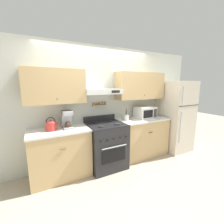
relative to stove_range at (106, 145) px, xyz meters
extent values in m
plane|color=#B2A38E|center=(0.00, -0.25, -0.48)|extent=(16.00, 16.00, 0.00)
cube|color=silver|center=(0.00, 0.39, 0.80)|extent=(5.20, 0.08, 2.55)
cube|color=tan|center=(-0.92, 0.19, 1.23)|extent=(1.06, 0.33, 0.62)
sphere|color=brown|center=(-0.92, 0.01, 1.02)|extent=(0.02, 0.02, 0.02)
cube|color=tan|center=(1.01, 0.19, 1.23)|extent=(1.23, 0.33, 0.62)
sphere|color=brown|center=(1.01, 0.01, 1.02)|extent=(0.02, 0.02, 0.02)
cube|color=silver|center=(0.00, 0.17, 1.12)|extent=(0.78, 0.37, 0.11)
cube|color=black|center=(0.22, -0.02, 1.12)|extent=(0.19, 0.01, 0.05)
cube|color=tan|center=(0.00, 0.31, 0.81)|extent=(0.34, 0.07, 0.02)
cylinder|color=olive|center=(-0.14, 0.31, 0.85)|extent=(0.03, 0.03, 0.06)
cylinder|color=olive|center=(-0.07, 0.31, 0.85)|extent=(0.03, 0.03, 0.06)
cylinder|color=olive|center=(0.00, 0.31, 0.85)|extent=(0.03, 0.03, 0.06)
cylinder|color=olive|center=(0.07, 0.31, 0.85)|extent=(0.03, 0.03, 0.06)
cylinder|color=olive|center=(0.14, 0.31, 0.85)|extent=(0.03, 0.03, 0.06)
cube|color=tan|center=(-0.92, 0.06, -0.03)|extent=(1.06, 0.58, 0.89)
cube|color=white|center=(-0.92, 0.06, 0.43)|extent=(1.08, 0.60, 0.03)
cylinder|color=brown|center=(-0.92, -0.24, 0.19)|extent=(0.10, 0.01, 0.01)
cube|color=tan|center=(1.01, 0.06, -0.03)|extent=(1.23, 0.58, 0.89)
cube|color=white|center=(1.01, 0.06, 0.43)|extent=(1.26, 0.60, 0.03)
cylinder|color=brown|center=(1.01, -0.24, 0.19)|extent=(0.10, 0.01, 0.01)
cube|color=#232326|center=(0.00, 0.00, -0.01)|extent=(0.75, 0.69, 0.93)
cube|color=black|center=(0.00, -0.35, -0.08)|extent=(0.51, 0.01, 0.26)
cylinder|color=#ADAFB5|center=(0.00, -0.37, 0.10)|extent=(0.52, 0.02, 0.02)
cube|color=black|center=(0.00, 0.00, 0.46)|extent=(0.75, 0.69, 0.01)
cylinder|color=#232326|center=(-0.18, -0.17, 0.48)|extent=(0.11, 0.11, 0.02)
cylinder|color=#232326|center=(0.18, -0.17, 0.48)|extent=(0.11, 0.11, 0.02)
cylinder|color=#232326|center=(-0.18, 0.16, 0.48)|extent=(0.11, 0.11, 0.02)
cylinder|color=#232326|center=(0.18, 0.16, 0.48)|extent=(0.11, 0.11, 0.02)
cylinder|color=black|center=(-0.27, -0.36, 0.25)|extent=(0.03, 0.02, 0.03)
cylinder|color=black|center=(-0.13, -0.36, 0.25)|extent=(0.03, 0.02, 0.03)
cylinder|color=black|center=(0.00, -0.36, 0.25)|extent=(0.03, 0.02, 0.03)
cylinder|color=black|center=(0.13, -0.36, 0.25)|extent=(0.03, 0.02, 0.03)
cylinder|color=black|center=(0.27, -0.36, 0.25)|extent=(0.03, 0.02, 0.03)
cube|color=#232326|center=(0.00, 0.32, 0.52)|extent=(0.75, 0.04, 0.11)
cube|color=beige|center=(2.03, -0.03, 0.44)|extent=(0.73, 0.75, 1.82)
cube|color=black|center=(2.03, -0.41, 0.76)|extent=(0.73, 0.01, 0.01)
cylinder|color=#ADAFB5|center=(1.75, -0.43, 1.02)|extent=(0.02, 0.02, 0.40)
cylinder|color=#ADAFB5|center=(1.75, -0.43, 0.25)|extent=(0.02, 0.02, 0.77)
cylinder|color=red|center=(-1.04, 0.10, 0.52)|extent=(0.18, 0.18, 0.14)
ellipsoid|color=red|center=(-1.04, 0.10, 0.59)|extent=(0.17, 0.17, 0.08)
sphere|color=black|center=(-1.04, 0.10, 0.64)|extent=(0.02, 0.02, 0.02)
cylinder|color=red|center=(-0.96, 0.10, 0.54)|extent=(0.11, 0.04, 0.10)
torus|color=black|center=(-1.04, 0.10, 0.61)|extent=(0.16, 0.01, 0.16)
cube|color=#ADAFB5|center=(-0.75, 0.10, 0.46)|extent=(0.18, 0.24, 0.03)
cube|color=#ADAFB5|center=(-0.75, 0.18, 0.62)|extent=(0.18, 0.08, 0.33)
cube|color=#ADAFB5|center=(-0.75, 0.09, 0.75)|extent=(0.18, 0.20, 0.07)
ellipsoid|color=#4C3323|center=(-0.75, 0.08, 0.53)|extent=(0.11, 0.11, 0.10)
cube|color=white|center=(1.11, 0.12, 0.59)|extent=(0.45, 0.37, 0.28)
cube|color=black|center=(1.06, -0.07, 0.59)|extent=(0.27, 0.01, 0.18)
cube|color=#38383D|center=(1.28, -0.07, 0.59)|extent=(0.09, 0.01, 0.20)
cylinder|color=silver|center=(0.56, 0.10, 0.52)|extent=(0.11, 0.11, 0.14)
cylinder|color=olive|center=(0.54, 0.09, 0.66)|extent=(0.01, 0.05, 0.16)
cylinder|color=#28282B|center=(0.56, 0.10, 0.66)|extent=(0.01, 0.04, 0.16)
cylinder|color=#B2B2B7|center=(0.58, 0.10, 0.66)|extent=(0.01, 0.03, 0.16)
camera|label=1|loc=(-1.28, -2.70, 1.26)|focal=24.00mm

